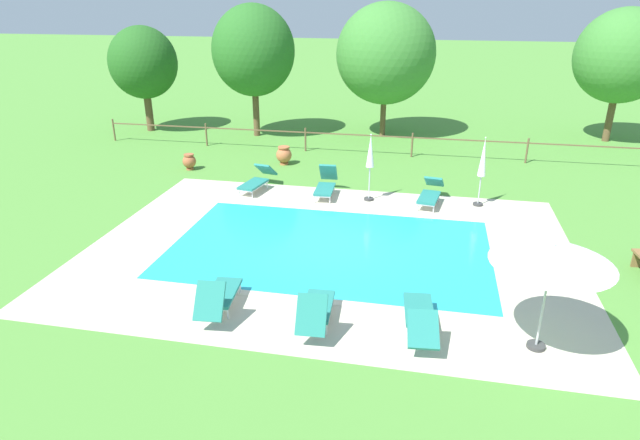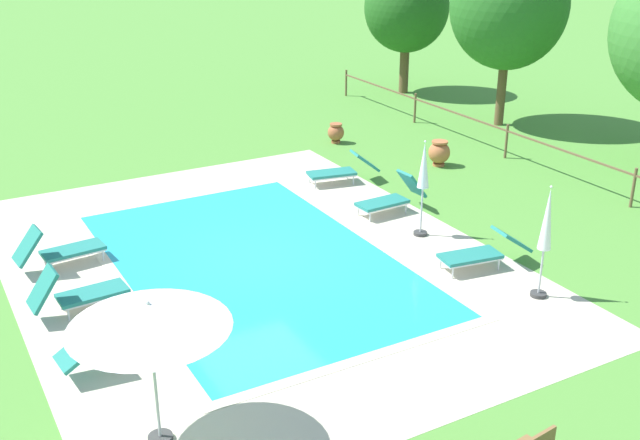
{
  "view_description": "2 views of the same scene",
  "coord_description": "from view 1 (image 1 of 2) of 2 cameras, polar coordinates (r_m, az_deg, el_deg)",
  "views": [
    {
      "loc": [
        2.46,
        -13.33,
        6.44
      ],
      "look_at": [
        -0.38,
        0.5,
        0.6
      ],
      "focal_mm": 30.4,
      "sensor_mm": 36.0,
      "label": 1
    },
    {
      "loc": [
        13.93,
        -6.14,
        7.2
      ],
      "look_at": [
        -0.02,
        1.66,
        0.62
      ],
      "focal_mm": 43.27,
      "sensor_mm": 36.0,
      "label": 2
    }
  ],
  "objects": [
    {
      "name": "sun_lounger_north_mid",
      "position": [
        11.5,
        10.48,
        -9.88
      ],
      "size": [
        0.8,
        2.11,
        0.74
      ],
      "color": "#237A70",
      "rests_on": "ground"
    },
    {
      "name": "tree_far_west",
      "position": [
        27.11,
        6.93,
        16.95
      ],
      "size": [
        4.72,
        4.72,
        6.27
      ],
      "color": "brown",
      "rests_on": "ground"
    },
    {
      "name": "patio_umbrella_closed_row_mid_west",
      "position": [
        18.11,
        5.31,
        6.67
      ],
      "size": [
        0.32,
        0.32,
        2.3
      ],
      "color": "#383838",
      "rests_on": "ground"
    },
    {
      "name": "tree_east_mid",
      "position": [
        27.0,
        -7.03,
        17.26
      ],
      "size": [
        3.93,
        3.93,
        6.2
      ],
      "color": "brown",
      "rests_on": "ground"
    },
    {
      "name": "tree_centre",
      "position": [
        29.15,
        29.23,
        14.81
      ],
      "size": [
        4.2,
        4.2,
        6.06
      ],
      "color": "brown",
      "rests_on": "ground"
    },
    {
      "name": "sun_lounger_north_end",
      "position": [
        19.52,
        -6.64,
        4.2
      ],
      "size": [
        0.96,
        2.06,
        0.85
      ],
      "color": "#237A70",
      "rests_on": "ground"
    },
    {
      "name": "patio_umbrella_open_foreground",
      "position": [
        10.84,
        23.28,
        -3.38
      ],
      "size": [
        2.26,
        2.26,
        2.28
      ],
      "color": "#383838",
      "rests_on": "ground"
    },
    {
      "name": "terracotta_urn_by_tree",
      "position": [
        22.37,
        -13.6,
        6.03
      ],
      "size": [
        0.53,
        0.53,
        0.64
      ],
      "color": "#A85B38",
      "rests_on": "ground"
    },
    {
      "name": "terracotta_urn_near_fence",
      "position": [
        22.5,
        -3.82,
        6.86
      ],
      "size": [
        0.64,
        0.64,
        0.76
      ],
      "color": "#B7663D",
      "rests_on": "ground"
    },
    {
      "name": "sun_lounger_north_near_steps",
      "position": [
        18.86,
        0.61,
        3.77
      ],
      "size": [
        0.69,
        1.88,
        1.0
      ],
      "color": "#237A70",
      "rests_on": "ground"
    },
    {
      "name": "sun_lounger_north_far",
      "position": [
        18.47,
        11.55,
        2.81
      ],
      "size": [
        0.89,
        2.08,
        0.81
      ],
      "color": "#237A70",
      "rests_on": "ground"
    },
    {
      "name": "sun_lounger_south_far",
      "position": [
        11.45,
        -0.43,
        -9.36
      ],
      "size": [
        0.72,
        1.85,
        1.02
      ],
      "color": "#237A70",
      "rests_on": "ground"
    },
    {
      "name": "pool_deck_paving",
      "position": [
        15.01,
        1.03,
        -2.93
      ],
      "size": [
        13.17,
        9.91,
        0.01
      ],
      "primitive_type": "cube",
      "color": "beige",
      "rests_on": "ground"
    },
    {
      "name": "patio_umbrella_closed_row_west",
      "position": [
        18.34,
        16.76,
        5.86
      ],
      "size": [
        0.32,
        0.32,
        2.33
      ],
      "color": "#383838",
      "rests_on": "ground"
    },
    {
      "name": "sun_lounger_south_mid",
      "position": [
        12.14,
        -10.58,
        -7.82
      ],
      "size": [
        0.78,
        1.91,
        0.99
      ],
      "color": "#237A70",
      "rests_on": "ground"
    },
    {
      "name": "tree_west_mid",
      "position": [
        29.31,
        -18.12,
        15.44
      ],
      "size": [
        3.35,
        3.35,
        5.17
      ],
      "color": "brown",
      "rests_on": "ground"
    },
    {
      "name": "perimeter_fence",
      "position": [
        24.0,
        4.01,
        8.62
      ],
      "size": [
        23.67,
        0.08,
        1.05
      ],
      "color": "brown",
      "rests_on": "ground"
    },
    {
      "name": "swimming_pool_water",
      "position": [
        15.01,
        1.03,
        -2.93
      ],
      "size": [
        8.69,
        5.43,
        0.01
      ],
      "primitive_type": "cube",
      "color": "#23A8C1",
      "rests_on": "ground"
    },
    {
      "name": "ground_plane",
      "position": [
        15.01,
        1.03,
        -2.94
      ],
      "size": [
        160.0,
        160.0,
        0.0
      ],
      "primitive_type": "plane",
      "color": "#518E38"
    },
    {
      "name": "pool_coping_rim",
      "position": [
        15.0,
        1.03,
        -2.91
      ],
      "size": [
        9.17,
        5.91,
        0.01
      ],
      "color": "beige",
      "rests_on": "ground"
    }
  ]
}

